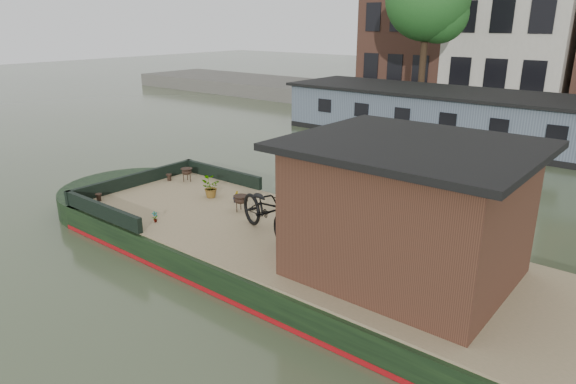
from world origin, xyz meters
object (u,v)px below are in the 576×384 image
Objects in this scene: cabin at (407,209)px; brazier_front at (241,203)px; dinghy at (389,144)px; bicycle at (267,210)px; brazier_rear at (187,175)px.

cabin is 10.15× the size of brazier_front.
brazier_front is 0.12× the size of dinghy.
bicycle is 0.63× the size of dinghy.
brazier_front is at bearing -170.01° from dinghy.
bicycle is at bearing -25.26° from brazier_front.
brazier_front is at bearing 174.66° from cabin.
cabin is at bearing -147.98° from dinghy.
cabin is 10.61× the size of brazier_rear.
bicycle is 4.58m from brazier_rear.
brazier_front reaches higher than dinghy.
dinghy is (1.59, 8.95, -0.49)m from brazier_rear.
cabin reaches higher than brazier_rear.
bicycle is 1.64m from brazier_front.
cabin reaches higher than bicycle.
dinghy is at bearing 79.91° from brazier_rear.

